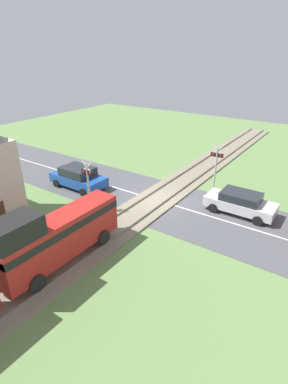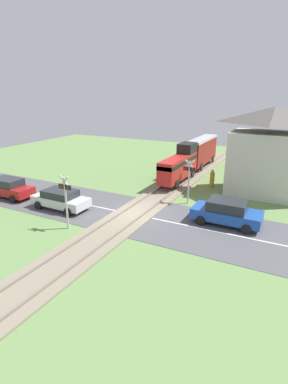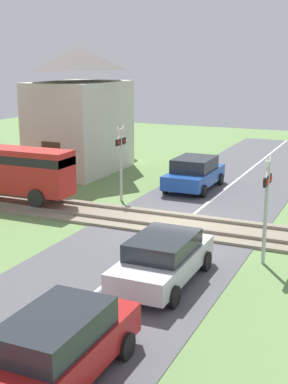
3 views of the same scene
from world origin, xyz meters
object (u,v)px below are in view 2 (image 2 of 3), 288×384
object	(u,v)px
car_far_side	(227,212)
crossing_signal_west_approach	(65,195)
train	(192,156)
crossing_signal_east_approach	(189,176)
station_building	(269,154)
car_near_crossing	(61,199)
car_behind_queue	(8,187)
pedestrian_by_station	(212,179)

from	to	relation	value
car_far_side	crossing_signal_west_approach	bearing A→B (deg)	-148.42
train	crossing_signal_east_approach	size ratio (longest dim) A/B	3.99
car_far_side	crossing_signal_east_approach	xyz separation A→B (m)	(-3.39, 2.31, 1.34)
crossing_signal_east_approach	station_building	world-z (taller)	station_building
train	crossing_signal_east_approach	bearing A→B (deg)	-72.77
train	car_near_crossing	size ratio (longest dim) A/B	3.21
train	crossing_signal_west_approach	xyz separation A→B (m)	(-2.53, -15.66, 0.30)
crossing_signal_west_approach	car_near_crossing	bearing A→B (deg)	139.01
car_near_crossing	crossing_signal_west_approach	distance (m)	3.80
crossing_signal_west_approach	station_building	bearing A→B (deg)	51.61
train	car_behind_queue	xyz separation A→B (m)	(-10.67, -13.35, -1.06)
train	crossing_signal_east_approach	world-z (taller)	train
car_far_side	crossing_signal_west_approach	xyz separation A→B (m)	(-8.45, -5.19, 1.34)
station_building	car_far_side	bearing A→B (deg)	-101.12
crossing_signal_west_approach	crossing_signal_east_approach	xyz separation A→B (m)	(5.06, 7.51, 0.00)
train	crossing_signal_east_approach	distance (m)	8.54
train	station_building	bearing A→B (deg)	-23.51
pedestrian_by_station	car_behind_queue	bearing A→B (deg)	-143.58
crossing_signal_west_approach	car_behind_queue	bearing A→B (deg)	164.15
car_near_crossing	crossing_signal_west_approach	bearing A→B (deg)	-40.99
crossing_signal_west_approach	train	bearing A→B (deg)	80.83
car_far_side	station_building	bearing A→B (deg)	78.88
crossing_signal_east_approach	car_far_side	bearing A→B (deg)	-34.30
car_near_crossing	car_far_side	world-z (taller)	car_far_side
car_near_crossing	station_building	distance (m)	16.35
car_behind_queue	crossing_signal_east_approach	distance (m)	14.25
car_behind_queue	pedestrian_by_station	xyz separation A→B (m)	(13.67, 10.09, -0.08)
pedestrian_by_station	station_building	bearing A→B (deg)	0.86
car_near_crossing	pedestrian_by_station	size ratio (longest dim) A/B	2.67
crossing_signal_west_approach	station_building	size ratio (longest dim) A/B	0.49
car_near_crossing	car_behind_queue	size ratio (longest dim) A/B	0.96
car_far_side	station_building	distance (m)	7.84
car_far_side	pedestrian_by_station	xyz separation A→B (m)	(-2.92, 7.21, -0.10)
car_near_crossing	crossing_signal_east_approach	world-z (taller)	crossing_signal_east_approach
car_behind_queue	car_near_crossing	bearing A→B (deg)	-0.00
crossing_signal_east_approach	pedestrian_by_station	distance (m)	5.12
crossing_signal_east_approach	pedestrian_by_station	bearing A→B (deg)	84.54
crossing_signal_west_approach	pedestrian_by_station	bearing A→B (deg)	65.98
car_near_crossing	car_behind_queue	world-z (taller)	car_behind_queue
crossing_signal_west_approach	crossing_signal_east_approach	size ratio (longest dim) A/B	1.00
station_building	crossing_signal_east_approach	bearing A→B (deg)	-134.18
car_far_side	car_near_crossing	bearing A→B (deg)	-165.47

